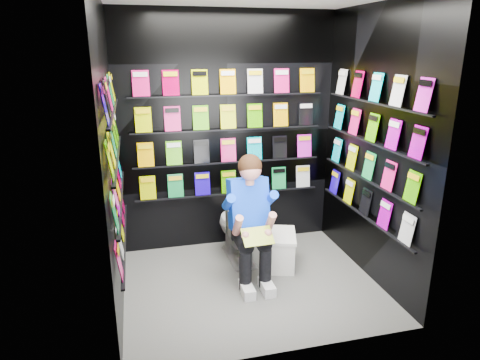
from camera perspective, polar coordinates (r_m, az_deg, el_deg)
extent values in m
plane|color=#62625F|center=(4.29, 1.46, -13.69)|extent=(2.40, 2.40, 0.00)
cube|color=black|center=(4.74, -1.65, 6.22)|extent=(2.40, 0.04, 2.60)
cube|color=black|center=(2.88, 6.94, -1.21)|extent=(2.40, 0.04, 2.60)
cube|color=black|center=(3.66, -16.80, 2.20)|extent=(0.04, 2.00, 2.60)
cube|color=black|center=(4.26, 17.38, 4.20)|extent=(0.04, 2.00, 2.60)
imported|color=white|center=(4.61, -0.23, -6.23)|extent=(0.45, 0.77, 0.73)
cube|color=silver|center=(4.56, 5.63, -9.43)|extent=(0.37, 0.50, 0.33)
cube|color=silver|center=(4.48, 5.70, -7.35)|extent=(0.39, 0.52, 0.03)
cube|color=#2B961D|center=(3.88, 2.36, -7.51)|extent=(0.29, 0.18, 0.12)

